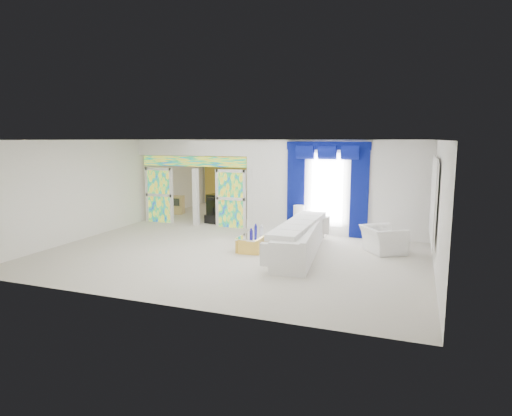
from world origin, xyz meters
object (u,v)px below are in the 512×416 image
at_px(console_table, 308,230).
at_px(grand_piano, 234,205).
at_px(coffee_table, 256,241).
at_px(white_sofa, 300,240).
at_px(armchair, 383,240).

relative_size(console_table, grand_piano, 0.61).
bearing_deg(coffee_table, grand_piano, 119.87).
xyz_separation_m(white_sofa, console_table, (-0.32, 2.27, -0.19)).
bearing_deg(coffee_table, armchair, 10.96).
height_order(white_sofa, console_table, white_sofa).
distance_m(armchair, grand_piano, 6.97).
bearing_deg(grand_piano, white_sofa, -38.04).
xyz_separation_m(armchair, grand_piano, (-5.90, 3.70, 0.11)).
distance_m(white_sofa, coffee_table, 1.40).
bearing_deg(armchair, white_sofa, 82.74).
height_order(coffee_table, console_table, coffee_table).
height_order(coffee_table, grand_piano, grand_piano).
bearing_deg(white_sofa, coffee_table, 161.44).
bearing_deg(grand_piano, console_table, -21.72).
bearing_deg(console_table, coffee_table, -117.64).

